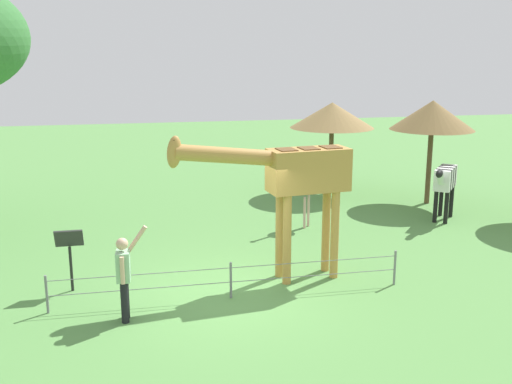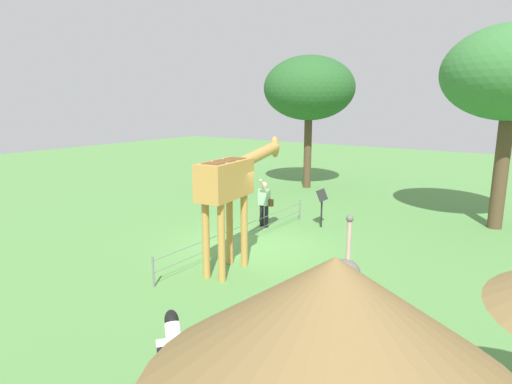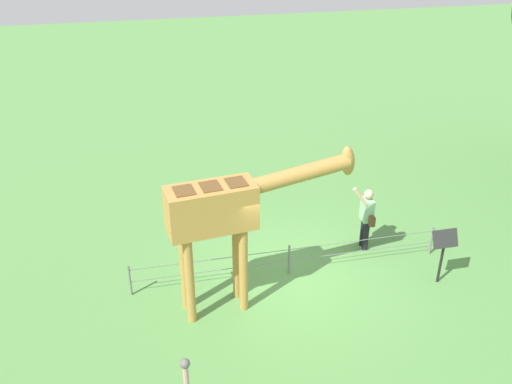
% 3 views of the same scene
% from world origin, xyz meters
% --- Properties ---
extents(ground_plane, '(60.00, 60.00, 0.00)m').
position_xyz_m(ground_plane, '(0.00, 0.00, 0.00)').
color(ground_plane, '#568E47').
extents(giraffe, '(3.89, 0.95, 3.25)m').
position_xyz_m(giraffe, '(-1.48, -0.64, 2.24)').
color(giraffe, '#BC8942').
rests_on(giraffe, ground_plane).
extents(visitor, '(0.59, 0.59, 1.75)m').
position_xyz_m(visitor, '(2.05, 0.73, 0.90)').
color(visitor, black).
rests_on(visitor, ground_plane).
extents(ostrich, '(0.70, 0.56, 2.25)m').
position_xyz_m(ostrich, '(-2.86, -4.30, 1.18)').
color(ostrich, '#CC9E93').
rests_on(ostrich, ground_plane).
extents(shade_hut_far, '(2.63, 2.63, 3.30)m').
position_xyz_m(shade_hut_far, '(-7.46, -6.13, 2.83)').
color(shade_hut_far, brown).
rests_on(shade_hut_far, ground_plane).
extents(tree_east, '(4.37, 4.37, 6.68)m').
position_xyz_m(tree_east, '(6.46, -5.82, 5.10)').
color(tree_east, brown).
rests_on(tree_east, ground_plane).
extents(tree_northeast, '(4.38, 4.38, 6.40)m').
position_xyz_m(tree_northeast, '(9.08, 2.82, 4.84)').
color(tree_northeast, brown).
rests_on(tree_northeast, ground_plane).
extents(info_sign, '(0.56, 0.21, 1.32)m').
position_xyz_m(info_sign, '(3.14, -0.90, 0.95)').
color(info_sign, black).
rests_on(info_sign, ground_plane).
extents(wire_fence, '(7.05, 0.05, 0.75)m').
position_xyz_m(wire_fence, '(0.00, 0.13, 0.40)').
color(wire_fence, slate).
rests_on(wire_fence, ground_plane).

